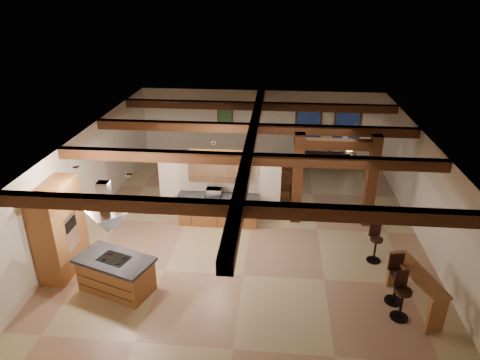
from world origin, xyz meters
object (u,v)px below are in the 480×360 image
object	(u,v)px
kitchen_island	(116,274)
sofa	(326,157)
bar_counter	(416,284)
dining_table	(266,186)

from	to	relation	value
kitchen_island	sofa	world-z (taller)	kitchen_island
sofa	bar_counter	bearing A→B (deg)	96.24
bar_counter	dining_table	bearing A→B (deg)	123.25
kitchen_island	dining_table	xyz separation A→B (m)	(3.41, 5.52, -0.12)
dining_table	sofa	distance (m)	3.87
sofa	bar_counter	size ratio (longest dim) A/B	1.24
kitchen_island	dining_table	world-z (taller)	kitchen_island
dining_table	sofa	size ratio (longest dim) A/B	0.84
dining_table	sofa	bearing A→B (deg)	52.45
dining_table	bar_counter	distance (m)	6.59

